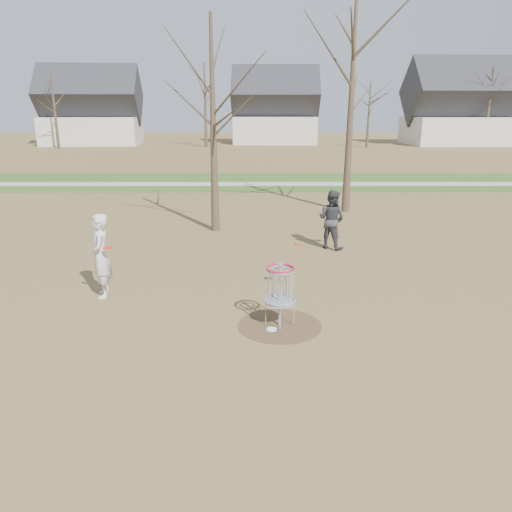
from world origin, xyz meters
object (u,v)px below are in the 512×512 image
at_px(disc_golf_basket, 280,285).
at_px(player_throwing, 332,219).
at_px(player_standing, 101,256).
at_px(disc_grounded, 271,329).

bearing_deg(disc_golf_basket, player_throwing, 72.03).
distance_m(player_standing, player_throwing, 7.56).
xyz_separation_m(player_throwing, disc_golf_basket, (-1.97, -6.06, -0.05)).
bearing_deg(disc_golf_basket, disc_grounded, -128.89).
relative_size(disc_grounded, disc_golf_basket, 0.16).
bearing_deg(player_throwing, disc_grounded, 108.06).
xyz_separation_m(player_standing, player_throwing, (6.21, 4.32, -0.07)).
relative_size(player_standing, disc_grounded, 9.34).
xyz_separation_m(player_standing, disc_grounded, (4.07, -1.97, -1.01)).
bearing_deg(disc_grounded, disc_golf_basket, 51.11).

